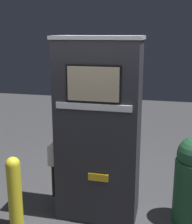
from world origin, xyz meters
TOP-DOWN VIEW (x-y plane):
  - gas_pump at (-0.00, 0.24)m, footprint 1.03×0.52m
  - safety_bollard at (-0.85, -0.23)m, footprint 0.16×0.16m

SIDE VIEW (x-z plane):
  - safety_bollard at x=-0.85m, z-range 0.03..0.88m
  - gas_pump at x=0.00m, z-range 0.00..2.13m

